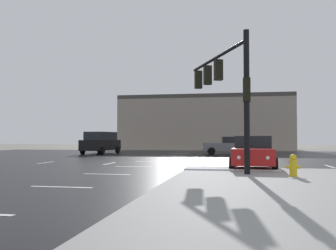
{
  "coord_description": "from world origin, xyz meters",
  "views": [
    {
      "loc": [
        5.24,
        -20.55,
        1.53
      ],
      "look_at": [
        0.34,
        5.96,
        2.44
      ],
      "focal_mm": 39.73,
      "sensor_mm": 36.0,
      "label": 1
    }
  ],
  "objects_px": {
    "traffic_signal_mast": "(224,81)",
    "fire_hydrant": "(293,165)",
    "suv_black": "(101,142)",
    "sedan_red": "(253,152)",
    "sedan_grey": "(230,145)"
  },
  "relations": [
    {
      "from": "sedan_red",
      "to": "suv_black",
      "type": "bearing_deg",
      "value": -136.35
    },
    {
      "from": "suv_black",
      "to": "traffic_signal_mast",
      "type": "bearing_deg",
      "value": -138.2
    },
    {
      "from": "traffic_signal_mast",
      "to": "suv_black",
      "type": "bearing_deg",
      "value": 11.85
    },
    {
      "from": "traffic_signal_mast",
      "to": "fire_hydrant",
      "type": "distance_m",
      "value": 4.98
    },
    {
      "from": "fire_hydrant",
      "to": "sedan_grey",
      "type": "bearing_deg",
      "value": 97.4
    },
    {
      "from": "suv_black",
      "to": "sedan_grey",
      "type": "height_order",
      "value": "suv_black"
    },
    {
      "from": "traffic_signal_mast",
      "to": "sedan_red",
      "type": "bearing_deg",
      "value": -62.89
    },
    {
      "from": "traffic_signal_mast",
      "to": "suv_black",
      "type": "relative_size",
      "value": 1.23
    },
    {
      "from": "fire_hydrant",
      "to": "sedan_red",
      "type": "height_order",
      "value": "sedan_red"
    },
    {
      "from": "traffic_signal_mast",
      "to": "suv_black",
      "type": "height_order",
      "value": "traffic_signal_mast"
    },
    {
      "from": "fire_hydrant",
      "to": "sedan_red",
      "type": "distance_m",
      "value": 4.32
    },
    {
      "from": "fire_hydrant",
      "to": "sedan_grey",
      "type": "distance_m",
      "value": 19.66
    },
    {
      "from": "traffic_signal_mast",
      "to": "sedan_red",
      "type": "relative_size",
      "value": 1.34
    },
    {
      "from": "traffic_signal_mast",
      "to": "fire_hydrant",
      "type": "bearing_deg",
      "value": -159.38
    },
    {
      "from": "fire_hydrant",
      "to": "suv_black",
      "type": "relative_size",
      "value": 0.16
    }
  ]
}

